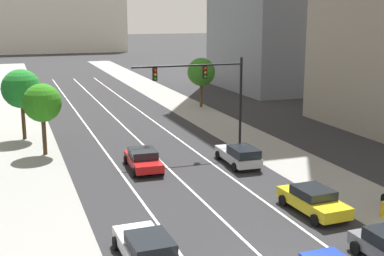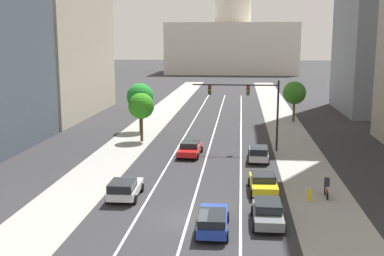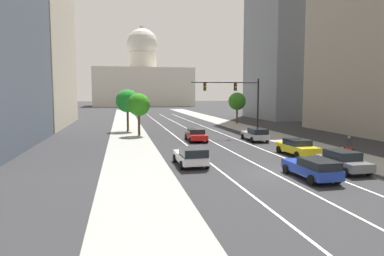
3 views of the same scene
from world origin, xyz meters
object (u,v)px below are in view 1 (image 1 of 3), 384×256
at_px(traffic_signal_mast, 209,85).
at_px(fire_hydrant, 383,209).
at_px(car_red, 143,159).
at_px(car_silver, 239,155).
at_px(car_yellow, 313,200).
at_px(street_tree_far_right, 201,72).
at_px(street_tree_mid_left, 42,103).
at_px(capitol_building, 41,10).
at_px(street_tree_near_left, 21,89).
at_px(car_white, 146,246).

relative_size(traffic_signal_mast, fire_hydrant, 9.68).
relative_size(car_red, car_silver, 0.99).
xyz_separation_m(car_red, car_yellow, (6.70, -11.02, 0.01)).
relative_size(street_tree_far_right, street_tree_mid_left, 1.03).
bearing_deg(capitol_building, car_silver, -87.65).
bearing_deg(car_yellow, traffic_signal_mast, 0.58).
distance_m(car_red, street_tree_mid_left, 9.37).
bearing_deg(street_tree_near_left, fire_hydrant, -54.82).
distance_m(traffic_signal_mast, fire_hydrant, 16.74).
relative_size(car_white, street_tree_near_left, 0.71).
distance_m(capitol_building, car_white, 134.82).
height_order(car_red, street_tree_far_right, street_tree_far_right).
xyz_separation_m(capitol_building, car_white, (-5.02, -134.32, -10.39)).
bearing_deg(street_tree_mid_left, street_tree_near_left, 102.96).
bearing_deg(capitol_building, car_white, -92.14).
bearing_deg(car_silver, traffic_signal_mast, 11.35).
distance_m(car_red, fire_hydrant, 16.16).
relative_size(car_yellow, street_tree_far_right, 0.82).
bearing_deg(fire_hydrant, car_red, 127.90).
bearing_deg(car_red, traffic_signal_mast, -62.67).
height_order(capitol_building, car_yellow, capitol_building).
bearing_deg(capitol_building, car_red, -90.79).
bearing_deg(car_white, car_red, -15.08).
xyz_separation_m(traffic_signal_mast, street_tree_mid_left, (-12.15, 3.46, -1.28)).
relative_size(fire_hydrant, street_tree_far_right, 0.16).
height_order(car_white, fire_hydrant, car_white).
distance_m(car_yellow, street_tree_far_right, 33.05).
xyz_separation_m(capitol_building, traffic_signal_mast, (4.30, -117.96, -5.89)).
height_order(capitol_building, street_tree_far_right, capitol_building).
height_order(fire_hydrant, street_tree_far_right, street_tree_far_right).
bearing_deg(street_tree_mid_left, car_silver, -30.91).
height_order(car_red, car_yellow, car_yellow).
relative_size(car_yellow, street_tree_mid_left, 0.84).
bearing_deg(street_tree_far_right, car_yellow, -99.86).
distance_m(street_tree_far_right, street_tree_near_left, 21.95).
height_order(capitol_building, car_silver, capitol_building).
bearing_deg(car_red, street_tree_near_left, 34.44).
bearing_deg(fire_hydrant, street_tree_near_left, 125.18).
bearing_deg(car_white, traffic_signal_mast, -30.91).
xyz_separation_m(car_yellow, street_tree_near_left, (-14.19, 22.97, 3.63)).
bearing_deg(street_tree_near_left, street_tree_mid_left, -77.04).
distance_m(car_yellow, car_white, 10.37).
height_order(capitol_building, traffic_signal_mast, capitol_building).
bearing_deg(capitol_building, fire_hydrant, -86.46).
height_order(capitol_building, fire_hydrant, capitol_building).
xyz_separation_m(car_white, fire_hydrant, (13.27, 0.83, -0.32)).
distance_m(car_red, car_yellow, 12.89).
bearing_deg(capitol_building, traffic_signal_mast, -87.91).
bearing_deg(traffic_signal_mast, fire_hydrant, -75.73).
distance_m(car_red, car_silver, 6.85).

